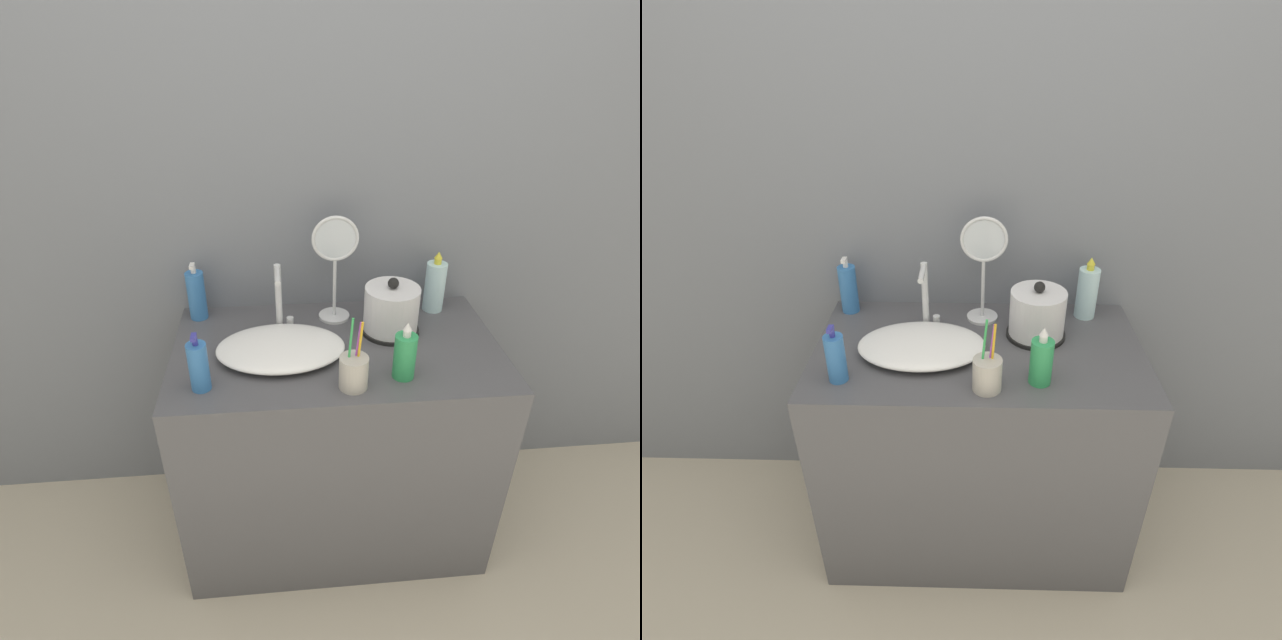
{
  "view_description": "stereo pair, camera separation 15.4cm",
  "coord_description": "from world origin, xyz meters",
  "views": [
    {
      "loc": [
        -0.17,
        -1.03,
        1.72
      ],
      "look_at": [
        -0.05,
        0.29,
        0.94
      ],
      "focal_mm": 28.0,
      "sensor_mm": 36.0,
      "label": 1
    },
    {
      "loc": [
        -0.02,
        -1.03,
        1.72
      ],
      "look_at": [
        -0.05,
        0.29,
        0.94
      ],
      "focal_mm": 28.0,
      "sensor_mm": 36.0,
      "label": 2
    }
  ],
  "objects": [
    {
      "name": "wall_back",
      "position": [
        0.0,
        0.6,
        1.3
      ],
      "size": [
        6.0,
        0.04,
        2.6
      ],
      "color": "slate",
      "rests_on": "ground_plane"
    },
    {
      "name": "hand_cream_bottle",
      "position": [
        0.37,
        0.5,
        0.93
      ],
      "size": [
        0.07,
        0.07,
        0.22
      ],
      "color": "silver",
      "rests_on": "vanity_counter"
    },
    {
      "name": "shampoo_bottle",
      "position": [
        0.17,
        0.12,
        0.91
      ],
      "size": [
        0.06,
        0.06,
        0.18
      ],
      "color": "#2D9956",
      "rests_on": "vanity_counter"
    },
    {
      "name": "sink_basin",
      "position": [
        -0.18,
        0.26,
        0.86
      ],
      "size": [
        0.4,
        0.28,
        0.05
      ],
      "color": "white",
      "rests_on": "vanity_counter"
    },
    {
      "name": "faucet",
      "position": [
        -0.17,
        0.41,
        0.96
      ],
      "size": [
        0.06,
        0.13,
        0.23
      ],
      "color": "silver",
      "rests_on": "vanity_counter"
    },
    {
      "name": "mouthwash_bottle",
      "position": [
        -0.46,
        0.52,
        0.92
      ],
      "size": [
        0.06,
        0.06,
        0.21
      ],
      "color": "#3370B7",
      "rests_on": "vanity_counter"
    },
    {
      "name": "ground_plane",
      "position": [
        0.0,
        0.0,
        0.0
      ],
      "size": [
        12.0,
        12.0,
        0.0
      ],
      "primitive_type": "plane",
      "color": "#BCB29E"
    },
    {
      "name": "vanity_counter",
      "position": [
        0.0,
        0.29,
        0.42
      ],
      "size": [
        1.05,
        0.58,
        0.84
      ],
      "color": "#4C4C51",
      "rests_on": "ground_plane"
    },
    {
      "name": "lotion_bottle",
      "position": [
        -0.41,
        0.11,
        0.91
      ],
      "size": [
        0.06,
        0.06,
        0.18
      ],
      "color": "#3370B7",
      "rests_on": "vanity_counter"
    },
    {
      "name": "vanity_mirror",
      "position": [
        0.01,
        0.48,
        1.05
      ],
      "size": [
        0.16,
        0.11,
        0.37
      ],
      "color": "silver",
      "rests_on": "vanity_counter"
    },
    {
      "name": "toothbrush_cup",
      "position": [
        0.02,
        0.08,
        0.89
      ],
      "size": [
        0.08,
        0.08,
        0.22
      ],
      "color": "#B7B2A8",
      "rests_on": "vanity_counter"
    },
    {
      "name": "electric_kettle",
      "position": [
        0.19,
        0.37,
        0.91
      ],
      "size": [
        0.19,
        0.19,
        0.2
      ],
      "color": "black",
      "rests_on": "vanity_counter"
    }
  ]
}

